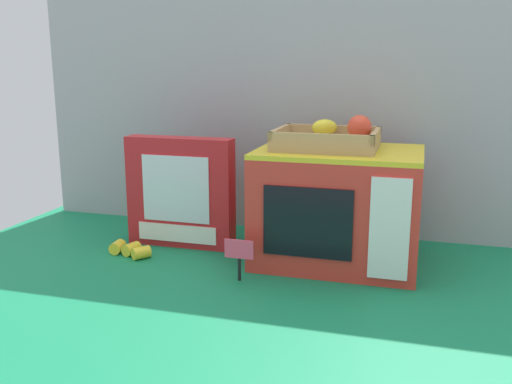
% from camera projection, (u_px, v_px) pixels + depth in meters
% --- Properties ---
extents(ground_plane, '(1.70, 1.70, 0.00)m').
position_uv_depth(ground_plane, '(272.00, 255.00, 1.51)').
color(ground_plane, '#147A4C').
rests_on(ground_plane, ground).
extents(display_back_panel, '(1.61, 0.03, 0.76)m').
position_uv_depth(display_back_panel, '(295.00, 104.00, 1.67)').
color(display_back_panel, '#A0A3A8').
rests_on(display_back_panel, ground).
extents(toy_microwave, '(0.40, 0.31, 0.29)m').
position_uv_depth(toy_microwave, '(338.00, 206.00, 1.44)').
color(toy_microwave, red).
rests_on(toy_microwave, ground).
extents(food_groups_crate, '(0.25, 0.20, 0.09)m').
position_uv_depth(food_groups_crate, '(330.00, 139.00, 1.42)').
color(food_groups_crate, tan).
rests_on(food_groups_crate, toy_microwave).
extents(cookie_set_box, '(0.30, 0.06, 0.30)m').
position_uv_depth(cookie_set_box, '(180.00, 192.00, 1.57)').
color(cookie_set_box, red).
rests_on(cookie_set_box, ground).
extents(price_sign, '(0.07, 0.01, 0.10)m').
position_uv_depth(price_sign, '(239.00, 254.00, 1.33)').
color(price_sign, black).
rests_on(price_sign, ground).
extents(loose_toy_banana, '(0.13, 0.08, 0.03)m').
position_uv_depth(loose_toy_banana, '(130.00, 250.00, 1.51)').
color(loose_toy_banana, yellow).
rests_on(loose_toy_banana, ground).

